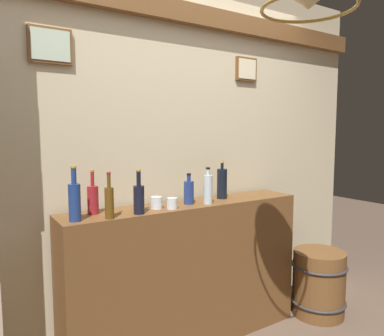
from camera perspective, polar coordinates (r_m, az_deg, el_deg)
name	(u,v)px	position (r m, az deg, el deg)	size (l,w,h in m)	color
panelled_rear_partition	(170,146)	(2.66, -3.41, 3.48)	(3.75, 0.15, 2.65)	beige
bar_shelf_unit	(188,274)	(2.65, -0.61, -16.25)	(1.74, 0.33, 1.00)	brown
liquor_bottle_rye	(189,192)	(2.48, -0.54, -3.75)	(0.07, 0.07, 0.21)	navy
liquor_bottle_gin	(222,183)	(2.69, 4.71, -2.39)	(0.07, 0.07, 0.28)	black
liquor_bottle_whiskey	(109,201)	(2.12, -12.82, -5.12)	(0.05, 0.05, 0.27)	brown
liquor_bottle_amaro	(75,200)	(2.11, -17.91, -4.84)	(0.07, 0.07, 0.31)	navy
liquor_bottle_mezcal	(208,189)	(2.49, 2.50, -3.27)	(0.06, 0.06, 0.25)	silver
liquor_bottle_vodka	(93,199)	(2.26, -15.26, -4.67)	(0.07, 0.07, 0.27)	maroon
liquor_bottle_scotch	(139,198)	(2.21, -8.32, -4.65)	(0.07, 0.07, 0.27)	black
glass_tumbler_rocks	(157,203)	(2.35, -5.58, -5.42)	(0.07, 0.07, 0.08)	silver
glass_tumbler_highball	(172,203)	(2.34, -3.14, -5.53)	(0.07, 0.07, 0.07)	silver
wooden_barrel	(319,283)	(3.27, 19.21, -16.63)	(0.44, 0.44, 0.53)	brown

